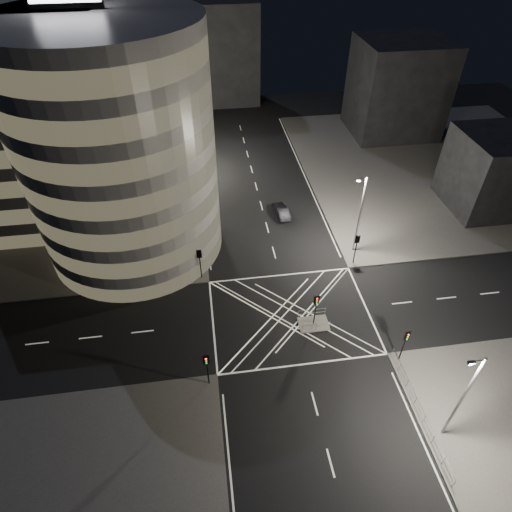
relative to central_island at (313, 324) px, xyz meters
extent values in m
plane|color=black|center=(-2.00, 1.50, -0.07)|extent=(120.00, 120.00, 0.00)
cube|color=#494644|center=(-31.00, 28.50, 0.00)|extent=(42.00, 42.00, 0.15)
cube|color=#494644|center=(27.00, 28.50, 0.00)|extent=(42.00, 42.00, 0.15)
cube|color=slate|center=(0.00, 0.00, 0.00)|extent=(3.00, 2.00, 0.15)
cylinder|color=gray|center=(-18.00, 15.50, 12.57)|extent=(20.00, 20.00, 25.00)
cube|color=gray|center=(-28.00, 25.50, 12.57)|extent=(20.00, 18.00, 25.00)
cube|color=black|center=(-20.00, 17.50, 25.38)|extent=(6.40, 0.50, 0.50)
cube|color=gray|center=(-24.00, 43.50, 11.07)|extent=(24.00, 16.00, 22.00)
cube|color=black|center=(24.00, 41.50, 7.58)|extent=(14.00, 12.00, 15.00)
cube|color=black|center=(28.00, 17.50, 5.08)|extent=(10.00, 10.00, 10.00)
cube|color=black|center=(-6.00, 59.50, 8.93)|extent=(18.00, 8.00, 18.00)
cylinder|color=black|center=(-12.50, 10.50, 1.76)|extent=(0.32, 0.32, 3.36)
ellipsoid|color=black|center=(-12.50, 10.50, 4.73)|extent=(4.69, 4.69, 5.39)
cylinder|color=black|center=(-12.50, 16.50, 1.62)|extent=(0.32, 0.32, 3.09)
ellipsoid|color=black|center=(-12.50, 16.50, 4.27)|extent=(4.01, 4.01, 4.61)
cylinder|color=black|center=(-12.50, 22.50, 1.59)|extent=(0.32, 0.32, 3.03)
ellipsoid|color=black|center=(-12.50, 22.50, 4.22)|extent=(4.06, 4.06, 4.67)
cylinder|color=black|center=(-12.50, 28.50, 2.01)|extent=(0.32, 0.32, 3.86)
ellipsoid|color=black|center=(-12.50, 28.50, 5.35)|extent=(5.15, 5.15, 5.93)
cylinder|color=black|center=(-12.50, 34.50, 1.48)|extent=(0.32, 0.32, 2.80)
ellipsoid|color=black|center=(-12.50, 34.50, 3.88)|extent=(3.65, 3.65, 4.20)
cylinder|color=black|center=(-10.80, 8.30, 1.57)|extent=(0.12, 0.12, 3.00)
cube|color=black|center=(-10.80, 8.30, 3.52)|extent=(0.28, 0.22, 0.90)
cube|color=black|center=(-10.80, 8.30, 3.52)|extent=(0.55, 0.04, 1.10)
cylinder|color=black|center=(-10.80, -5.30, 1.57)|extent=(0.12, 0.12, 3.00)
cube|color=black|center=(-10.80, -5.30, 3.52)|extent=(0.28, 0.22, 0.90)
cube|color=black|center=(-10.80, -5.30, 3.52)|extent=(0.55, 0.04, 1.10)
cylinder|color=black|center=(6.80, 8.30, 1.57)|extent=(0.12, 0.12, 3.00)
cube|color=black|center=(6.80, 8.30, 3.52)|extent=(0.28, 0.22, 0.90)
cube|color=black|center=(6.80, 8.30, 3.52)|extent=(0.55, 0.04, 1.10)
cylinder|color=black|center=(6.80, -5.30, 1.57)|extent=(0.12, 0.12, 3.00)
cube|color=black|center=(6.80, -5.30, 3.52)|extent=(0.28, 0.22, 0.90)
cube|color=black|center=(6.80, -5.30, 3.52)|extent=(0.55, 0.04, 1.10)
cylinder|color=black|center=(0.00, 0.00, 1.57)|extent=(0.12, 0.12, 3.00)
cube|color=black|center=(0.00, 0.00, 3.52)|extent=(0.28, 0.22, 0.90)
cube|color=black|center=(0.00, 0.00, 3.52)|extent=(0.55, 0.04, 1.10)
cylinder|color=slate|center=(-11.50, 13.50, 5.08)|extent=(0.20, 0.20, 10.00)
cylinder|color=slate|center=(-11.05, 13.50, 9.93)|extent=(0.90, 0.10, 0.10)
cube|color=slate|center=(-10.60, 13.50, 9.83)|extent=(0.50, 0.25, 0.18)
cube|color=white|center=(-10.60, 13.50, 9.72)|extent=(0.42, 0.20, 0.05)
cylinder|color=slate|center=(-11.50, 31.50, 5.08)|extent=(0.20, 0.20, 10.00)
cylinder|color=slate|center=(-11.05, 31.50, 9.93)|extent=(0.90, 0.10, 0.10)
cube|color=slate|center=(-10.60, 31.50, 9.83)|extent=(0.50, 0.25, 0.18)
cube|color=white|center=(-10.60, 31.50, 9.72)|extent=(0.42, 0.20, 0.05)
cylinder|color=slate|center=(7.50, 10.50, 5.08)|extent=(0.20, 0.20, 10.00)
cylinder|color=slate|center=(7.05, 10.50, 9.93)|extent=(0.90, 0.10, 0.10)
cube|color=slate|center=(6.60, 10.50, 9.83)|extent=(0.50, 0.25, 0.18)
cube|color=white|center=(6.60, 10.50, 9.72)|extent=(0.42, 0.20, 0.05)
cylinder|color=slate|center=(7.50, -12.50, 5.08)|extent=(0.20, 0.20, 10.00)
cylinder|color=slate|center=(7.05, -12.50, 9.93)|extent=(0.90, 0.10, 0.10)
cube|color=slate|center=(6.60, -12.50, 9.83)|extent=(0.50, 0.25, 0.18)
cube|color=white|center=(6.60, -12.50, 9.72)|extent=(0.42, 0.20, 0.05)
cube|color=slate|center=(6.30, -10.65, 0.62)|extent=(0.06, 11.70, 1.10)
cube|color=slate|center=(0.00, -0.90, 0.62)|extent=(2.80, 0.06, 1.10)
cube|color=slate|center=(0.00, 0.90, 0.62)|extent=(2.80, 0.06, 1.10)
imported|color=black|center=(0.24, 18.89, 0.61)|extent=(1.92, 4.29, 1.37)
camera|label=1|loc=(-9.69, -26.71, 33.45)|focal=30.00mm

